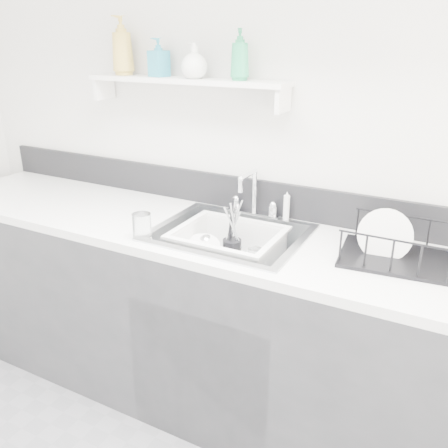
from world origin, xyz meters
The scene contains 19 objects.
room_shell centered at (0.00, 0.39, 1.68)m, with size 3.50×3.00×2.60m.
counter_run centered at (0.00, 1.19, 0.46)m, with size 3.20×0.62×0.92m.
backsplash centered at (0.00, 1.49, 1.00)m, with size 3.20×0.02×0.16m, color black.
sink centered at (0.00, 1.19, 0.83)m, with size 0.64×0.52×0.20m, color silver, non-canonical shape.
faucet centered at (0.00, 1.44, 0.98)m, with size 0.26×0.18×0.23m.
side_sprayer centered at (0.16, 1.44, 0.99)m, with size 0.03×0.03×0.14m, color white.
wall_shelf centered at (-0.35, 1.42, 1.51)m, with size 1.00×0.16×0.12m.
wash_tub centered at (-0.01, 1.20, 0.84)m, with size 0.45×0.37×0.18m, color white, non-canonical shape.
plate_stack centered at (-0.13, 1.14, 0.79)m, with size 0.26×0.26×0.10m.
utensil_cup centered at (-0.01, 1.23, 0.83)m, with size 0.08×0.08×0.28m.
ladle centered at (-0.08, 1.17, 0.81)m, with size 0.31×0.11×0.09m, color silver, non-canonical shape.
tumbler_in_tub centered at (0.11, 1.22, 0.81)m, with size 0.06×0.06×0.09m, color white.
tumbler_counter centered at (-0.29, 0.97, 0.97)m, with size 0.08×0.08×0.11m, color white.
dish_rack centered at (0.68, 1.25, 0.99)m, with size 0.41×0.31×0.14m, color black, non-canonical shape.
bowl_small centered at (0.09, 1.13, 0.78)m, with size 0.11×0.11×0.03m, color white.
soap_bottle_a centered at (-0.70, 1.42, 1.66)m, with size 0.10×0.10×0.27m, color gold.
soap_bottle_b centered at (-0.49, 1.42, 1.62)m, with size 0.08×0.08×0.17m, color teal.
soap_bottle_c centered at (-0.29, 1.40, 1.61)m, with size 0.12×0.12×0.15m, color silver.
soap_bottle_d centered at (-0.07, 1.42, 1.64)m, with size 0.08×0.08×0.21m, color #22925A.
Camera 1 is at (0.85, -0.48, 1.71)m, focal length 38.00 mm.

